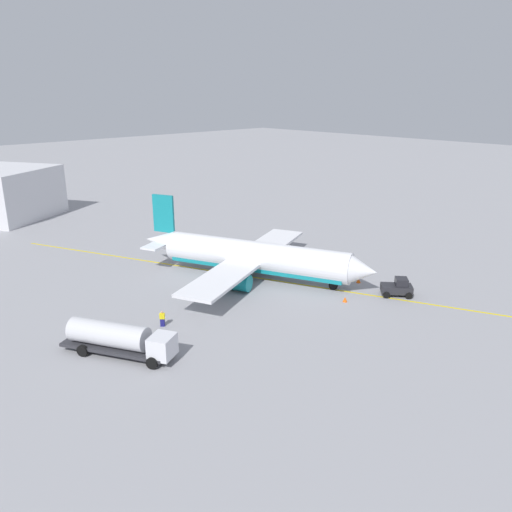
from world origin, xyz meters
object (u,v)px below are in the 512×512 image
(pushback_tug, at_px, (398,287))
(safety_cone_wingtip, at_px, (345,299))
(fuel_tanker, at_px, (119,338))
(refueling_worker, at_px, (162,319))
(airplane, at_px, (253,257))
(safety_cone_nose, at_px, (359,280))

(pushback_tug, height_order, safety_cone_wingtip, pushback_tug)
(fuel_tanker, distance_m, pushback_tug, 32.89)
(safety_cone_wingtip, bearing_deg, refueling_worker, -116.47)
(refueling_worker, bearing_deg, airplane, 103.26)
(fuel_tanker, bearing_deg, safety_cone_wingtip, 74.38)
(safety_cone_nose, bearing_deg, airplane, -142.39)
(pushback_tug, relative_size, safety_cone_nose, 6.39)
(airplane, bearing_deg, safety_cone_nose, 37.61)
(airplane, bearing_deg, pushback_tug, 26.22)
(pushback_tug, xyz_separation_m, safety_cone_wingtip, (-3.16, -6.08, -0.70))
(airplane, relative_size, safety_cone_nose, 49.27)
(refueling_worker, relative_size, safety_cone_nose, 2.68)
(airplane, bearing_deg, safety_cone_wingtip, 8.74)
(pushback_tug, bearing_deg, refueling_worker, -116.72)
(airplane, relative_size, pushback_tug, 7.71)
(fuel_tanker, relative_size, refueling_worker, 6.45)
(fuel_tanker, height_order, refueling_worker, fuel_tanker)
(airplane, height_order, refueling_worker, airplane)
(refueling_worker, bearing_deg, safety_cone_wingtip, 63.53)
(fuel_tanker, xyz_separation_m, refueling_worker, (-2.35, 6.31, -0.91))
(fuel_tanker, bearing_deg, safety_cone_nose, 81.83)
(pushback_tug, relative_size, refueling_worker, 2.39)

